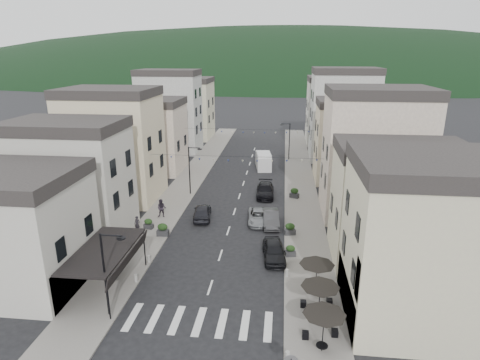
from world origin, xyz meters
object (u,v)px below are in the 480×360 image
object	(u,v)px
parked_car_e	(202,212)
pedestrian_b	(162,208)
parked_car_c	(258,217)
pedestrian_a	(137,224)
parked_car_b	(271,218)
delivery_van	(263,160)
parked_car_d	(265,190)
parked_car_a	(274,251)

from	to	relation	value
parked_car_e	pedestrian_b	bearing A→B (deg)	-3.37
parked_car_c	pedestrian_a	xyz separation A→B (m)	(-11.48, -3.80, 0.29)
parked_car_b	parked_car_e	world-z (taller)	parked_car_e
delivery_van	pedestrian_b	size ratio (longest dim) A/B	2.72
parked_car_c	parked_car_d	size ratio (longest dim) A/B	0.90
parked_car_d	delivery_van	world-z (taller)	delivery_van
pedestrian_b	parked_car_c	bearing A→B (deg)	-1.10
pedestrian_a	parked_car_a	bearing A→B (deg)	-5.84
parked_car_e	delivery_van	distance (m)	20.67
parked_car_d	parked_car_e	bearing A→B (deg)	-131.18
parked_car_c	pedestrian_b	size ratio (longest dim) A/B	2.30
parked_car_c	delivery_van	bearing A→B (deg)	87.31
parked_car_a	parked_car_b	size ratio (longest dim) A/B	0.99
pedestrian_b	parked_car_e	bearing A→B (deg)	3.28
parked_car_a	parked_car_d	xyz separation A→B (m)	(-1.47, 15.49, -0.02)
parked_car_b	delivery_van	distance (m)	20.90
pedestrian_a	pedestrian_b	size ratio (longest dim) A/B	0.81
parked_car_a	parked_car_e	bearing A→B (deg)	127.88
parked_car_e	delivery_van	bearing A→B (deg)	-112.84
pedestrian_b	parked_car_d	bearing A→B (deg)	36.03
parked_car_d	delivery_van	xyz separation A→B (m)	(-0.88, 12.31, 0.48)
parked_car_c	parked_car_a	bearing A→B (deg)	-80.78
parked_car_a	pedestrian_a	size ratio (longest dim) A/B	2.78
parked_car_e	pedestrian_a	xyz separation A→B (m)	(-5.56, -4.13, 0.16)
parked_car_b	parked_car_d	world-z (taller)	parked_car_b
delivery_van	parked_car_a	bearing A→B (deg)	-93.08
delivery_van	pedestrian_a	world-z (taller)	delivery_van
parked_car_a	parked_car_e	distance (m)	11.01
parked_car_b	parked_car_d	bearing A→B (deg)	91.09
parked_car_a	parked_car_d	world-z (taller)	parked_car_a
parked_car_e	parked_car_c	bearing A→B (deg)	169.08
parked_car_e	delivery_van	world-z (taller)	delivery_van
parked_car_a	delivery_van	size ratio (longest dim) A/B	0.83
parked_car_a	parked_car_b	xyz separation A→B (m)	(-0.50, 6.99, -0.02)
parked_car_d	pedestrian_a	distance (m)	16.68
parked_car_c	pedestrian_a	world-z (taller)	pedestrian_a
parked_car_d	pedestrian_b	bearing A→B (deg)	-144.75
parked_car_e	delivery_van	size ratio (longest dim) A/B	0.82
parked_car_a	delivery_van	xyz separation A→B (m)	(-2.35, 27.80, 0.45)
parked_car_d	parked_car_e	world-z (taller)	parked_car_e
parked_car_b	pedestrian_a	distance (m)	13.19
pedestrian_b	parked_car_b	bearing A→B (deg)	-3.74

